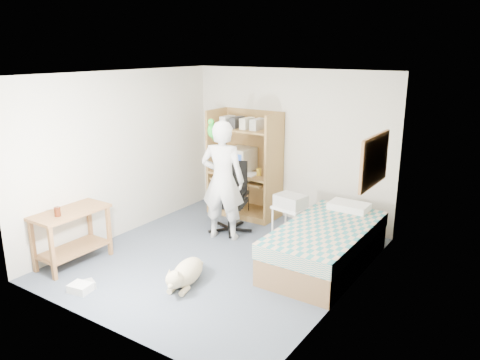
{
  "coord_description": "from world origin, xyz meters",
  "views": [
    {
      "loc": [
        3.53,
        -4.77,
        2.81
      ],
      "look_at": [
        0.08,
        0.39,
        1.05
      ],
      "focal_mm": 35.0,
      "sensor_mm": 36.0,
      "label": 1
    }
  ],
  "objects_px": {
    "side_desk": "(72,229)",
    "office_chair": "(231,207)",
    "bed": "(326,245)",
    "person": "(223,181)",
    "printer_cart": "(290,219)",
    "dog": "(186,273)",
    "computer_hutch": "(246,168)"
  },
  "relations": [
    {
      "from": "bed",
      "to": "printer_cart",
      "type": "height_order",
      "value": "bed"
    },
    {
      "from": "computer_hutch",
      "to": "side_desk",
      "type": "xyz_separation_m",
      "value": [
        -0.85,
        -2.94,
        -0.33
      ]
    },
    {
      "from": "office_chair",
      "to": "computer_hutch",
      "type": "bearing_deg",
      "value": 88.37
    },
    {
      "from": "side_desk",
      "to": "person",
      "type": "distance_m",
      "value": 2.21
    },
    {
      "from": "side_desk",
      "to": "office_chair",
      "type": "height_order",
      "value": "office_chair"
    },
    {
      "from": "bed",
      "to": "printer_cart",
      "type": "xyz_separation_m",
      "value": [
        -0.76,
        0.43,
        0.08
      ]
    },
    {
      "from": "bed",
      "to": "person",
      "type": "xyz_separation_m",
      "value": [
        -1.7,
        0.03,
        0.62
      ]
    },
    {
      "from": "computer_hutch",
      "to": "side_desk",
      "type": "bearing_deg",
      "value": -106.14
    },
    {
      "from": "office_chair",
      "to": "printer_cart",
      "type": "xyz_separation_m",
      "value": [
        1.01,
        0.09,
        -0.02
      ]
    },
    {
      "from": "office_chair",
      "to": "person",
      "type": "bearing_deg",
      "value": -95.53
    },
    {
      "from": "dog",
      "to": "printer_cart",
      "type": "xyz_separation_m",
      "value": [
        0.45,
        1.87,
        0.22
      ]
    },
    {
      "from": "person",
      "to": "dog",
      "type": "relative_size",
      "value": 1.97
    },
    {
      "from": "side_desk",
      "to": "dog",
      "type": "height_order",
      "value": "side_desk"
    },
    {
      "from": "side_desk",
      "to": "printer_cart",
      "type": "bearing_deg",
      "value": 47.05
    },
    {
      "from": "office_chair",
      "to": "printer_cart",
      "type": "relative_size",
      "value": 1.94
    },
    {
      "from": "computer_hutch",
      "to": "dog",
      "type": "bearing_deg",
      "value": -72.82
    },
    {
      "from": "side_desk",
      "to": "office_chair",
      "type": "distance_m",
      "value": 2.41
    },
    {
      "from": "computer_hutch",
      "to": "bed",
      "type": "distance_m",
      "value": 2.35
    },
    {
      "from": "bed",
      "to": "office_chair",
      "type": "relative_size",
      "value": 1.85
    },
    {
      "from": "computer_hutch",
      "to": "dog",
      "type": "relative_size",
      "value": 1.96
    },
    {
      "from": "side_desk",
      "to": "printer_cart",
      "type": "xyz_separation_m",
      "value": [
        2.09,
        2.24,
        -0.12
      ]
    },
    {
      "from": "person",
      "to": "dog",
      "type": "bearing_deg",
      "value": 90.34
    },
    {
      "from": "computer_hutch",
      "to": "printer_cart",
      "type": "bearing_deg",
      "value": -29.23
    },
    {
      "from": "printer_cart",
      "to": "side_desk",
      "type": "bearing_deg",
      "value": -122.93
    },
    {
      "from": "side_desk",
      "to": "printer_cart",
      "type": "distance_m",
      "value": 3.07
    },
    {
      "from": "bed",
      "to": "person",
      "type": "height_order",
      "value": "person"
    },
    {
      "from": "computer_hutch",
      "to": "office_chair",
      "type": "relative_size",
      "value": 1.65
    },
    {
      "from": "bed",
      "to": "side_desk",
      "type": "relative_size",
      "value": 2.02
    },
    {
      "from": "side_desk",
      "to": "person",
      "type": "height_order",
      "value": "person"
    },
    {
      "from": "computer_hutch",
      "to": "person",
      "type": "relative_size",
      "value": 0.99
    },
    {
      "from": "person",
      "to": "dog",
      "type": "distance_m",
      "value": 1.72
    },
    {
      "from": "dog",
      "to": "printer_cart",
      "type": "distance_m",
      "value": 1.93
    }
  ]
}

